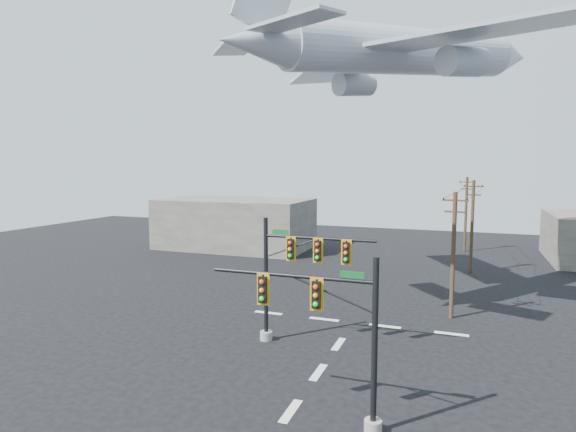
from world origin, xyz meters
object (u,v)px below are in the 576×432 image
at_px(signal_mast_far, 291,274).
at_px(utility_pole_c, 466,213).
at_px(utility_pole_b, 472,225).
at_px(utility_pole_a, 453,253).
at_px(signal_mast_near, 336,335).
at_px(airliner, 406,52).

xyz_separation_m(signal_mast_far, utility_pole_c, (9.18, 34.94, 0.54)).
xyz_separation_m(utility_pole_b, utility_pole_c, (-0.56, 11.88, 0.01)).
distance_m(utility_pole_a, utility_pole_b, 15.03).
xyz_separation_m(signal_mast_near, airliner, (0.24, 17.50, 14.25)).
distance_m(utility_pole_b, utility_pole_c, 11.90).
xyz_separation_m(signal_mast_near, utility_pole_a, (3.86, 15.66, 0.73)).
height_order(signal_mast_near, utility_pole_b, utility_pole_b).
height_order(signal_mast_near, signal_mast_far, signal_mast_far).
bearing_deg(signal_mast_near, utility_pole_b, 80.43).
xyz_separation_m(signal_mast_near, signal_mast_far, (-4.57, 7.57, 0.38)).
distance_m(utility_pole_a, airliner, 14.11).
height_order(signal_mast_near, utility_pole_a, utility_pole_a).
relative_size(signal_mast_near, utility_pole_b, 0.80).
xyz_separation_m(signal_mast_far, utility_pole_a, (8.43, 8.09, 0.36)).
relative_size(utility_pole_a, utility_pole_c, 0.96).
distance_m(signal_mast_far, utility_pole_c, 36.13).
relative_size(signal_mast_near, utility_pole_c, 0.80).
xyz_separation_m(utility_pole_a, utility_pole_b, (1.30, 14.97, 0.18)).
bearing_deg(utility_pole_b, utility_pole_c, 92.78).
bearing_deg(utility_pole_a, utility_pole_b, 99.92).
relative_size(signal_mast_far, utility_pole_b, 0.82).
height_order(signal_mast_far, utility_pole_a, utility_pole_a).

